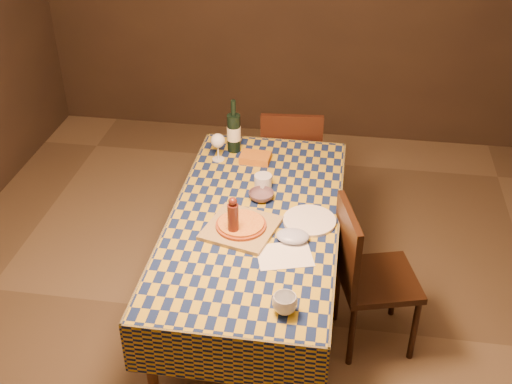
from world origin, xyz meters
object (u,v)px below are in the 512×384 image
Objects in this scene: pizza at (241,224)px; bowl at (261,196)px; cutting_board at (241,228)px; dining_table at (255,228)px; wine_bottle at (234,132)px; white_plate at (309,221)px; chair_far at (291,160)px; chair_right at (365,271)px.

bowl is at bearing 78.41° from pizza.
cutting_board is 0.32m from bowl.
cutting_board is (-0.05, -0.13, 0.09)m from dining_table.
cutting_board is at bearing -77.17° from wine_bottle.
dining_table is at bearing -93.40° from bowl.
cutting_board is at bearing 180.00° from pizza.
white_plate is at bearing 19.69° from pizza.
chair_far is 1.27m from chair_right.
bowl is at bearing 78.41° from cutting_board.
pizza is at bearing -96.93° from chair_far.
dining_table is 0.79m from wine_bottle.
chair_far reaches higher than cutting_board.
chair_right is at bearing -22.48° from bowl.
wine_bottle reaches higher than cutting_board.
pizza is at bearing 0.00° from cutting_board.
cutting_board is 1.22× the size of white_plate.
wine_bottle is at bearing 137.74° from chair_right.
dining_table is 1.98× the size of chair_right.
white_plate is at bearing -31.95° from bowl.
pizza is 2.37× the size of bowl.
chair_far and chair_right have the same top height.
bowl reaches higher than white_plate.
wine_bottle reaches higher than chair_right.
chair_right is (0.62, -0.26, -0.27)m from bowl.
chair_right reaches higher than pizza.
chair_far is at bearing 114.91° from chair_right.
wine_bottle is 1.24m from chair_right.
dining_table is at bearing 179.13° from white_plate.
bowl is at bearing 86.60° from dining_table.
white_plate is (0.36, 0.13, -0.03)m from pizza.
cutting_board is 0.38m from white_plate.
dining_table is at bearing 68.12° from pizza.
chair_far is 1.00× the size of chair_right.
white_plate is (0.29, -0.18, -0.01)m from bowl.
chair_far is at bearing 85.02° from dining_table.
dining_table is 0.32m from white_plate.
white_plate is at bearing 167.38° from chair_right.
chair_right is (0.68, 0.06, -0.28)m from pizza.
chair_far is (-0.21, 1.08, -0.26)m from white_plate.
pizza is 0.32m from bowl.
dining_table is 6.33× the size of white_plate.
bowl is 0.50× the size of white_plate.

